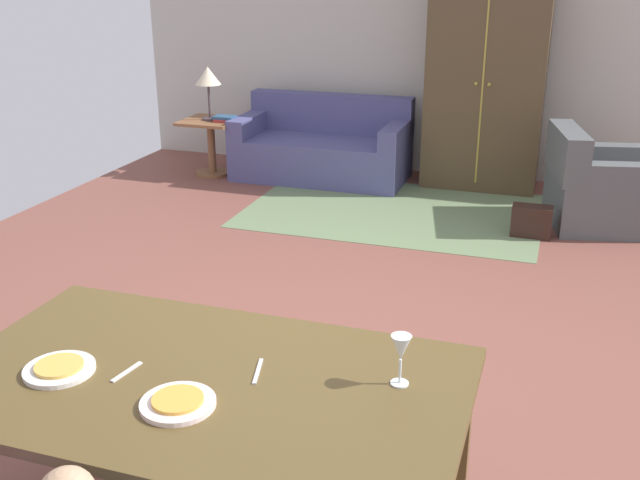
{
  "coord_description": "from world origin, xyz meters",
  "views": [
    {
      "loc": [
        1.04,
        -3.55,
        2.13
      ],
      "look_at": [
        -0.02,
        -0.33,
        0.85
      ],
      "focal_mm": 41.78,
      "sensor_mm": 36.0,
      "label": 1
    }
  ],
  "objects_px": {
    "dining_table": "(204,394)",
    "armchair": "(598,188)",
    "book_upper": "(225,117)",
    "side_table": "(211,139)",
    "plate_near_child": "(178,404)",
    "couch": "(323,149)",
    "book_lower": "(226,120)",
    "handbag": "(531,221)",
    "wine_glass": "(401,350)",
    "armoire": "(486,80)",
    "plate_near_man": "(59,370)",
    "table_lamp": "(208,78)"
  },
  "relations": [
    {
      "from": "dining_table",
      "to": "armchair",
      "type": "bearing_deg",
      "value": 72.2
    },
    {
      "from": "book_upper",
      "to": "side_table",
      "type": "bearing_deg",
      "value": 171.2
    },
    {
      "from": "plate_near_child",
      "to": "couch",
      "type": "distance_m",
      "value": 5.46
    },
    {
      "from": "couch",
      "to": "book_upper",
      "type": "height_order",
      "value": "couch"
    },
    {
      "from": "book_lower",
      "to": "side_table",
      "type": "bearing_deg",
      "value": 168.23
    },
    {
      "from": "couch",
      "to": "armchair",
      "type": "bearing_deg",
      "value": -14.09
    },
    {
      "from": "couch",
      "to": "handbag",
      "type": "xyz_separation_m",
      "value": [
        2.17,
        -1.16,
        -0.17
      ]
    },
    {
      "from": "wine_glass",
      "to": "side_table",
      "type": "distance_m",
      "value": 5.61
    },
    {
      "from": "wine_glass",
      "to": "side_table",
      "type": "relative_size",
      "value": 0.32
    },
    {
      "from": "couch",
      "to": "handbag",
      "type": "distance_m",
      "value": 2.47
    },
    {
      "from": "dining_table",
      "to": "armoire",
      "type": "distance_m",
      "value": 5.36
    },
    {
      "from": "armchair",
      "to": "handbag",
      "type": "bearing_deg",
      "value": -135.51
    },
    {
      "from": "plate_near_child",
      "to": "book_lower",
      "type": "relative_size",
      "value": 1.14
    },
    {
      "from": "wine_glass",
      "to": "handbag",
      "type": "bearing_deg",
      "value": 85.86
    },
    {
      "from": "plate_near_man",
      "to": "plate_near_child",
      "type": "bearing_deg",
      "value": -6.81
    },
    {
      "from": "handbag",
      "to": "side_table",
      "type": "bearing_deg",
      "value": 164.8
    },
    {
      "from": "table_lamp",
      "to": "book_lower",
      "type": "bearing_deg",
      "value": -11.77
    },
    {
      "from": "armoire",
      "to": "handbag",
      "type": "distance_m",
      "value": 1.75
    },
    {
      "from": "side_table",
      "to": "handbag",
      "type": "relative_size",
      "value": 1.81
    },
    {
      "from": "couch",
      "to": "plate_near_man",
      "type": "bearing_deg",
      "value": -82.01
    },
    {
      "from": "book_lower",
      "to": "wine_glass",
      "type": "bearing_deg",
      "value": -58.56
    },
    {
      "from": "plate_near_child",
      "to": "wine_glass",
      "type": "relative_size",
      "value": 1.34
    },
    {
      "from": "plate_near_child",
      "to": "book_lower",
      "type": "bearing_deg",
      "value": 113.55
    },
    {
      "from": "book_lower",
      "to": "book_upper",
      "type": "xyz_separation_m",
      "value": [
        -0.02,
        0.01,
        0.03
      ]
    },
    {
      "from": "armoire",
      "to": "book_upper",
      "type": "distance_m",
      "value": 2.62
    },
    {
      "from": "wine_glass",
      "to": "armoire",
      "type": "bearing_deg",
      "value": 93.53
    },
    {
      "from": "dining_table",
      "to": "wine_glass",
      "type": "height_order",
      "value": "wine_glass"
    },
    {
      "from": "armoire",
      "to": "wine_glass",
      "type": "bearing_deg",
      "value": -86.47
    },
    {
      "from": "plate_near_man",
      "to": "table_lamp",
      "type": "bearing_deg",
      "value": 110.65
    },
    {
      "from": "handbag",
      "to": "plate_near_child",
      "type": "bearing_deg",
      "value": -102.68
    },
    {
      "from": "armchair",
      "to": "armoire",
      "type": "bearing_deg",
      "value": 140.98
    },
    {
      "from": "plate_near_man",
      "to": "armoire",
      "type": "xyz_separation_m",
      "value": [
        0.84,
        5.45,
        0.28
      ]
    },
    {
      "from": "side_table",
      "to": "book_upper",
      "type": "xyz_separation_m",
      "value": [
        0.18,
        -0.03,
        0.24
      ]
    },
    {
      "from": "armoire",
      "to": "book_upper",
      "type": "height_order",
      "value": "armoire"
    },
    {
      "from": "side_table",
      "to": "book_lower",
      "type": "relative_size",
      "value": 2.64
    },
    {
      "from": "armchair",
      "to": "handbag",
      "type": "xyz_separation_m",
      "value": [
        -0.5,
        -0.49,
        -0.19
      ]
    },
    {
      "from": "book_upper",
      "to": "handbag",
      "type": "height_order",
      "value": "book_upper"
    },
    {
      "from": "armoire",
      "to": "side_table",
      "type": "xyz_separation_m",
      "value": [
        -2.72,
        -0.47,
        -0.67
      ]
    },
    {
      "from": "dining_table",
      "to": "side_table",
      "type": "xyz_separation_m",
      "value": [
        -2.38,
        4.86,
        -0.32
      ]
    },
    {
      "from": "plate_near_child",
      "to": "armchair",
      "type": "height_order",
      "value": "armchair"
    },
    {
      "from": "couch",
      "to": "table_lamp",
      "type": "xyz_separation_m",
      "value": [
        -1.14,
        -0.26,
        0.71
      ]
    },
    {
      "from": "side_table",
      "to": "handbag",
      "type": "bearing_deg",
      "value": -15.2
    },
    {
      "from": "plate_near_child",
      "to": "book_upper",
      "type": "distance_m",
      "value": 5.48
    },
    {
      "from": "couch",
      "to": "table_lamp",
      "type": "relative_size",
      "value": 3.22
    },
    {
      "from": "plate_near_child",
      "to": "armoire",
      "type": "bearing_deg",
      "value": 86.47
    },
    {
      "from": "wine_glass",
      "to": "couch",
      "type": "bearing_deg",
      "value": 111.0
    },
    {
      "from": "dining_table",
      "to": "plate_near_man",
      "type": "bearing_deg",
      "value": -166.58
    },
    {
      "from": "book_lower",
      "to": "book_upper",
      "type": "bearing_deg",
      "value": 146.84
    },
    {
      "from": "plate_near_man",
      "to": "plate_near_child",
      "type": "height_order",
      "value": "same"
    },
    {
      "from": "plate_near_man",
      "to": "couch",
      "type": "height_order",
      "value": "couch"
    }
  ]
}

